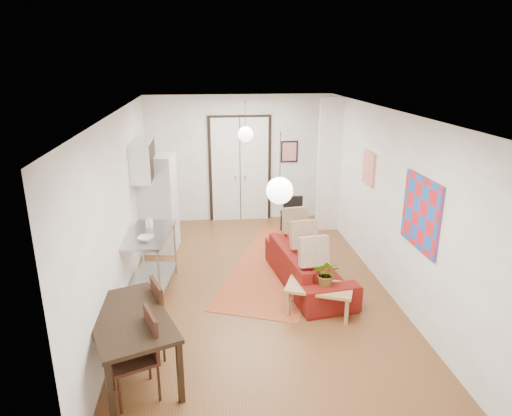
{
  "coord_description": "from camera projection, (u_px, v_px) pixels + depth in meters",
  "views": [
    {
      "loc": [
        -0.82,
        -6.79,
        3.64
      ],
      "look_at": [
        0.02,
        0.45,
        1.25
      ],
      "focal_mm": 32.0,
      "sensor_mm": 36.0,
      "label": 1
    }
  ],
  "objects": [
    {
      "name": "floor",
      "position": [
        258.0,
        287.0,
        7.63
      ],
      "size": [
        7.0,
        7.0,
        0.0
      ],
      "primitive_type": "plane",
      "color": "brown",
      "rests_on": "ground"
    },
    {
      "name": "ceiling",
      "position": [
        258.0,
        111.0,
        6.73
      ],
      "size": [
        4.2,
        7.0,
        0.02
      ],
      "primitive_type": "cube",
      "color": "white",
      "rests_on": "wall_back"
    },
    {
      "name": "wall_back",
      "position": [
        240.0,
        159.0,
        10.49
      ],
      "size": [
        4.2,
        0.02,
        2.9
      ],
      "primitive_type": "cube",
      "color": "white",
      "rests_on": "floor"
    },
    {
      "name": "wall_front",
      "position": [
        307.0,
        329.0,
        3.88
      ],
      "size": [
        4.2,
        0.02,
        2.9
      ],
      "primitive_type": "cube",
      "color": "white",
      "rests_on": "floor"
    },
    {
      "name": "wall_left",
      "position": [
        121.0,
        210.0,
        6.95
      ],
      "size": [
        0.02,
        7.0,
        2.9
      ],
      "primitive_type": "cube",
      "color": "white",
      "rests_on": "floor"
    },
    {
      "name": "wall_right",
      "position": [
        386.0,
        200.0,
        7.41
      ],
      "size": [
        0.02,
        7.0,
        2.9
      ],
      "primitive_type": "cube",
      "color": "white",
      "rests_on": "floor"
    },
    {
      "name": "double_doors",
      "position": [
        240.0,
        170.0,
        10.52
      ],
      "size": [
        1.44,
        0.06,
        2.5
      ],
      "primitive_type": "cube",
      "color": "silver",
      "rests_on": "wall_back"
    },
    {
      "name": "stub_partition",
      "position": [
        329.0,
        166.0,
        9.79
      ],
      "size": [
        0.5,
        0.1,
        2.9
      ],
      "primitive_type": "cube",
      "color": "white",
      "rests_on": "floor"
    },
    {
      "name": "wall_cabinet",
      "position": [
        143.0,
        160.0,
        8.25
      ],
      "size": [
        0.35,
        1.0,
        0.7
      ],
      "primitive_type": "cube",
      "color": "white",
      "rests_on": "wall_left"
    },
    {
      "name": "painting_popart",
      "position": [
        421.0,
        213.0,
        6.17
      ],
      "size": [
        0.05,
        1.0,
        1.0
      ],
      "primitive_type": "cube",
      "color": "red",
      "rests_on": "wall_right"
    },
    {
      "name": "painting_abstract",
      "position": [
        369.0,
        168.0,
        8.06
      ],
      "size": [
        0.05,
        0.5,
        0.6
      ],
      "primitive_type": "cube",
      "color": "#F1E4C9",
      "rests_on": "wall_right"
    },
    {
      "name": "poster_back",
      "position": [
        289.0,
        152.0,
        10.54
      ],
      "size": [
        0.4,
        0.03,
        0.5
      ],
      "primitive_type": "cube",
      "color": "red",
      "rests_on": "wall_back"
    },
    {
      "name": "print_left",
      "position": [
        138.0,
        152.0,
        8.69
      ],
      "size": [
        0.03,
        0.44,
        0.54
      ],
      "primitive_type": "cube",
      "color": "#A57044",
      "rests_on": "wall_left"
    },
    {
      "name": "pendant_back",
      "position": [
        246.0,
        134.0,
        8.82
      ],
      "size": [
        0.3,
        0.3,
        0.8
      ],
      "color": "white",
      "rests_on": "ceiling"
    },
    {
      "name": "pendant_front",
      "position": [
        280.0,
        191.0,
        5.04
      ],
      "size": [
        0.3,
        0.3,
        0.8
      ],
      "color": "white",
      "rests_on": "ceiling"
    },
    {
      "name": "kilim_rug",
      "position": [
        276.0,
        264.0,
        8.48
      ],
      "size": [
        2.68,
        4.07,
        0.01
      ],
      "primitive_type": "cube",
      "rotation": [
        0.0,
        0.0,
        -0.36
      ],
      "color": "#AC4D2B",
      "rests_on": "floor"
    },
    {
      "name": "sofa",
      "position": [
        308.0,
        266.0,
        7.65
      ],
      "size": [
        1.18,
        2.34,
        0.65
      ],
      "primitive_type": "imported",
      "rotation": [
        0.0,
        0.0,
        1.71
      ],
      "color": "maroon",
      "rests_on": "floor"
    },
    {
      "name": "coffee_table",
      "position": [
        319.0,
        290.0,
        6.77
      ],
      "size": [
        1.1,
        0.87,
        0.43
      ],
      "rotation": [
        0.0,
        0.0,
        -0.39
      ],
      "color": "#AF8052",
      "rests_on": "floor"
    },
    {
      "name": "potted_plant",
      "position": [
        327.0,
        273.0,
        6.7
      ],
      "size": [
        0.48,
        0.45,
        0.42
      ],
      "primitive_type": "imported",
      "rotation": [
        0.0,
        0.0,
        -0.39
      ],
      "color": "#327135",
      "rests_on": "coffee_table"
    },
    {
      "name": "kitchen_counter",
      "position": [
        149.0,
        253.0,
        7.35
      ],
      "size": [
        0.83,
        1.39,
        1.0
      ],
      "rotation": [
        0.0,
        0.0,
        -0.14
      ],
      "color": "#A2A3A6",
      "rests_on": "floor"
    },
    {
      "name": "bowl",
      "position": [
        146.0,
        238.0,
        6.96
      ],
      "size": [
        0.29,
        0.29,
        0.06
      ],
      "primitive_type": "imported",
      "rotation": [
        0.0,
        0.0,
        -0.25
      ],
      "color": "silver",
      "rests_on": "kitchen_counter"
    },
    {
      "name": "soap_bottle",
      "position": [
        149.0,
        222.0,
        7.45
      ],
      "size": [
        0.11,
        0.12,
        0.21
      ],
      "primitive_type": "imported",
      "rotation": [
        0.0,
        0.0,
        -0.25
      ],
      "color": "#549AB6",
      "rests_on": "kitchen_counter"
    },
    {
      "name": "fridge",
      "position": [
        158.0,
        203.0,
        8.9
      ],
      "size": [
        0.76,
        0.76,
        1.91
      ],
      "primitive_type": "cube",
      "rotation": [
        0.0,
        0.0,
        -0.14
      ],
      "color": "silver",
      "rests_on": "floor"
    },
    {
      "name": "dining_table",
      "position": [
        129.0,
        323.0,
        5.28
      ],
      "size": [
        1.31,
        1.68,
        0.82
      ],
      "rotation": [
        0.0,
        0.0,
        0.36
      ],
      "color": "black",
      "rests_on": "floor"
    },
    {
      "name": "dining_chair_near",
      "position": [
        142.0,
        313.0,
        5.76
      ],
      "size": [
        0.62,
        0.75,
        1.01
      ],
      "rotation": [
        0.0,
        0.0,
        -1.21
      ],
      "color": "#351910",
      "rests_on": "floor"
    },
    {
      "name": "dining_chair_far",
      "position": [
        134.0,
        346.0,
        5.1
      ],
      "size": [
        0.62,
        0.75,
        1.01
      ],
      "rotation": [
        0.0,
        0.0,
        -1.21
      ],
      "color": "#351910",
      "rests_on": "floor"
    },
    {
      "name": "black_side_chair",
      "position": [
        290.0,
        209.0,
        9.91
      ],
      "size": [
        0.42,
        0.42,
        0.91
      ],
      "rotation": [
        0.0,
        0.0,
        3.15
      ],
      "color": "black",
      "rests_on": "floor"
    }
  ]
}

